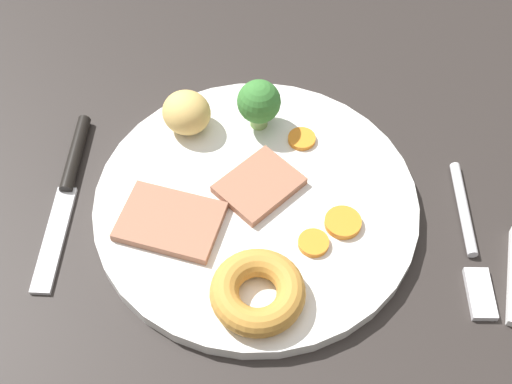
# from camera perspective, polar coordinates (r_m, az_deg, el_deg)

# --- Properties ---
(dining_table) EXTENTS (1.20, 0.84, 0.04)m
(dining_table) POSITION_cam_1_polar(r_m,az_deg,el_deg) (0.60, -2.40, -2.96)
(dining_table) COLOR #2B2623
(dining_table) RESTS_ON ground
(dinner_plate) EXTENTS (0.28, 0.28, 0.01)m
(dinner_plate) POSITION_cam_1_polar(r_m,az_deg,el_deg) (0.58, 0.00, -0.98)
(dinner_plate) COLOR white
(dinner_plate) RESTS_ON dining_table
(meat_slice_main) EXTENTS (0.08, 0.08, 0.01)m
(meat_slice_main) POSITION_cam_1_polar(r_m,az_deg,el_deg) (0.58, 0.26, 0.59)
(meat_slice_main) COLOR #9E664C
(meat_slice_main) RESTS_ON dinner_plate
(meat_slice_under) EXTENTS (0.09, 0.08, 0.01)m
(meat_slice_under) POSITION_cam_1_polar(r_m,az_deg,el_deg) (0.56, -7.33, -2.50)
(meat_slice_under) COLOR #9E664C
(meat_slice_under) RESTS_ON dinner_plate
(yorkshire_pudding) EXTENTS (0.07, 0.07, 0.02)m
(yorkshire_pudding) POSITION_cam_1_polar(r_m,az_deg,el_deg) (0.52, 0.14, -8.53)
(yorkshire_pudding) COLOR #C68938
(yorkshire_pudding) RESTS_ON dinner_plate
(roast_potato_left) EXTENTS (0.06, 0.06, 0.04)m
(roast_potato_left) POSITION_cam_1_polar(r_m,az_deg,el_deg) (0.62, -5.95, 6.76)
(roast_potato_left) COLOR #D8B260
(roast_potato_left) RESTS_ON dinner_plate
(carrot_coin_front) EXTENTS (0.03, 0.03, 0.01)m
(carrot_coin_front) POSITION_cam_1_polar(r_m,az_deg,el_deg) (0.55, 4.93, -4.35)
(carrot_coin_front) COLOR orange
(carrot_coin_front) RESTS_ON dinner_plate
(carrot_coin_back) EXTENTS (0.03, 0.03, 0.01)m
(carrot_coin_back) POSITION_cam_1_polar(r_m,az_deg,el_deg) (0.56, 7.42, -2.60)
(carrot_coin_back) COLOR orange
(carrot_coin_back) RESTS_ON dinner_plate
(carrot_coin_side) EXTENTS (0.03, 0.03, 0.00)m
(carrot_coin_side) POSITION_cam_1_polar(r_m,az_deg,el_deg) (0.62, 3.93, 4.55)
(carrot_coin_side) COLOR orange
(carrot_coin_side) RESTS_ON dinner_plate
(broccoli_floret) EXTENTS (0.04, 0.04, 0.05)m
(broccoli_floret) POSITION_cam_1_polar(r_m,az_deg,el_deg) (0.61, 0.25, 7.63)
(broccoli_floret) COLOR #8CB766
(broccoli_floret) RESTS_ON dinner_plate
(fork) EXTENTS (0.02, 0.15, 0.01)m
(fork) POSITION_cam_1_polar(r_m,az_deg,el_deg) (0.59, 17.78, -4.05)
(fork) COLOR silver
(fork) RESTS_ON dining_table
(knife) EXTENTS (0.02, 0.19, 0.01)m
(knife) POSITION_cam_1_polar(r_m,az_deg,el_deg) (0.62, -15.73, 0.74)
(knife) COLOR black
(knife) RESTS_ON dining_table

